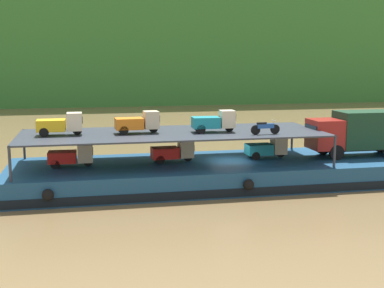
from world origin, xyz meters
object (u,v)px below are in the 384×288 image
Objects in this scene: mini_truck_upper_stern at (61,124)px; covered_lorry at (360,132)px; mini_truck_lower_aft at (173,151)px; motorcycle_upper_port at (265,127)px; cargo_barge at (230,172)px; mini_truck_upper_fore at (214,121)px; mini_truck_lower_mid at (267,148)px; mini_truck_lower_stern at (72,156)px; mini_truck_upper_mid at (138,122)px.

covered_lorry is at bearing -0.80° from mini_truck_upper_stern.
motorcycle_upper_port reaches higher than mini_truck_lower_aft.
mini_truck_upper_fore is at bearing -161.12° from cargo_barge.
mini_truck_lower_aft reaches higher than cargo_barge.
mini_truck_upper_fore is at bearing -168.74° from mini_truck_lower_mid.
covered_lorry is (9.22, -0.17, 2.45)m from cargo_barge.
mini_truck_upper_stern is (-13.42, -0.25, 2.00)m from mini_truck_lower_mid.
mini_truck_lower_mid is (6.40, -0.01, 0.00)m from mini_truck_lower_aft.
mini_truck_lower_stern and mini_truck_lower_aft have the same top height.
mini_truck_upper_mid is 1.47× the size of motorcycle_upper_port.
mini_truck_upper_fore reaches higher than covered_lorry.
covered_lorry is 13.00m from mini_truck_lower_aft.
mini_truck_lower_stern is 2.08m from mini_truck_upper_stern.
mini_truck_lower_mid is 4.42m from mini_truck_upper_fore.
mini_truck_lower_mid is (-6.55, 0.53, -1.00)m from covered_lorry.
mini_truck_lower_stern is 6.44m from mini_truck_lower_aft.
mini_truck_upper_stern is 0.99× the size of mini_truck_upper_fore.
mini_truck_upper_stern and mini_truck_upper_mid have the same top height.
covered_lorry is 2.84× the size of mini_truck_lower_stern.
mini_truck_upper_stern is (-7.02, -0.26, 2.00)m from mini_truck_lower_aft.
mini_truck_lower_mid is at bearing 0.80° from mini_truck_lower_stern.
covered_lorry is 19.42m from mini_truck_lower_stern.
mini_truck_upper_stern reaches higher than motorcycle_upper_port.
mini_truck_lower_stern is at bearing 169.36° from motorcycle_upper_port.
mini_truck_upper_fore reaches higher than cargo_barge.
cargo_barge is 14.94× the size of motorcycle_upper_port.
mini_truck_upper_stern is 0.98× the size of mini_truck_upper_mid.
mini_truck_upper_mid reaches higher than mini_truck_lower_aft.
mini_truck_lower_stern is at bearing 178.96° from covered_lorry.
motorcycle_upper_port reaches higher than mini_truck_lower_stern.
mini_truck_upper_stern is 12.58m from motorcycle_upper_port.
mini_truck_lower_mid is (12.84, 0.18, 0.00)m from mini_truck_lower_stern.
mini_truck_upper_stern is 9.57m from mini_truck_upper_fore.
mini_truck_upper_fore is (-3.86, -0.77, 2.00)m from mini_truck_lower_mid.
cargo_barge is 10.35× the size of mini_truck_lower_mid.
mini_truck_lower_aft is (6.44, 0.19, 0.00)m from mini_truck_lower_stern.
mini_truck_upper_fore is (-1.19, -0.41, 3.44)m from cargo_barge.
mini_truck_upper_stern is at bearing 176.92° from mini_truck_upper_fore.
mini_truck_upper_mid is 1.01× the size of mini_truck_upper_fore.
mini_truck_upper_mid is (-15.24, 0.20, 1.00)m from covered_lorry.
motorcycle_upper_port is (5.37, -2.41, 1.74)m from mini_truck_lower_aft.
mini_truck_upper_stern is at bearing -177.85° from mini_truck_lower_aft.
motorcycle_upper_port is (7.67, -2.07, -0.26)m from mini_truck_upper_mid.
mini_truck_upper_fore is at bearing -5.18° from mini_truck_upper_mid.
mini_truck_lower_stern is at bearing -178.31° from mini_truck_lower_aft.
mini_truck_lower_mid is at bearing 1.08° from mini_truck_upper_stern.
mini_truck_upper_mid is at bearing 179.24° from covered_lorry.
mini_truck_upper_fore is (2.54, -0.78, 2.00)m from mini_truck_lower_aft.
covered_lorry is 6.64m from mini_truck_lower_mid.
motorcycle_upper_port is at bearing -51.03° from cargo_barge.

